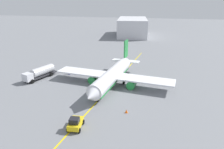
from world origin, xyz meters
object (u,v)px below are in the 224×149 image
at_px(pushback_tug, 75,123).
at_px(refueling_worker, 69,72).
at_px(fuel_tanker, 40,72).
at_px(safety_cone_nose, 126,111).
at_px(airplane, 113,75).

distance_m(pushback_tug, refueling_worker, 27.61).
xyz_separation_m(fuel_tanker, safety_cone_nose, (13.21, 26.55, -1.40)).
height_order(fuel_tanker, pushback_tug, fuel_tanker).
bearing_deg(safety_cone_nose, fuel_tanker, -116.45).
height_order(pushback_tug, safety_cone_nose, pushback_tug).
bearing_deg(airplane, fuel_tanker, -90.09).
distance_m(airplane, fuel_tanker, 20.87).
bearing_deg(safety_cone_nose, refueling_worker, -131.81).
distance_m(fuel_tanker, pushback_tug, 27.59).
bearing_deg(fuel_tanker, airplane, 89.91).
relative_size(pushback_tug, refueling_worker, 2.21).
bearing_deg(airplane, safety_cone_nose, 23.37).
relative_size(pushback_tug, safety_cone_nose, 5.74).
bearing_deg(refueling_worker, pushback_tug, 26.03).
bearing_deg(pushback_tug, fuel_tanker, -137.14).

